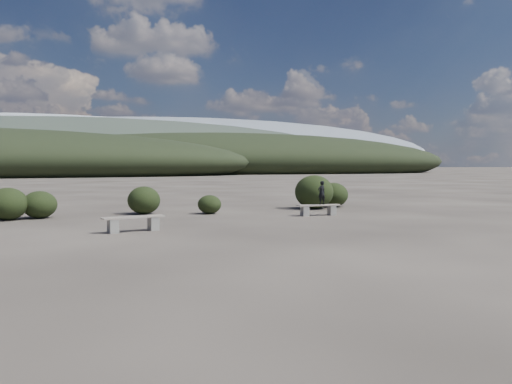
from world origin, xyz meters
name	(u,v)px	position (x,y,z in m)	size (l,w,h in m)	color
ground	(299,245)	(0.00, 0.00, 0.00)	(1200.00, 1200.00, 0.00)	#2F2924
bench_left	(134,222)	(-3.46, 3.84, 0.27)	(1.83, 0.74, 0.45)	slate
bench_right	(318,209)	(3.69, 6.22, 0.26)	(1.70, 0.42, 0.42)	slate
seated_person	(322,193)	(3.82, 6.21, 0.88)	(0.33, 0.22, 0.91)	black
shrub_a	(40,205)	(-6.26, 8.80, 0.50)	(1.21, 1.21, 0.99)	black
shrub_b	(144,200)	(-2.49, 9.11, 0.55)	(1.27, 1.27, 1.09)	black
shrub_c	(210,204)	(-0.04, 8.33, 0.37)	(0.93, 0.93, 0.75)	black
shrub_d	(314,192)	(4.89, 9.00, 0.75)	(1.70, 1.70, 1.49)	black
shrub_e	(334,195)	(6.22, 9.64, 0.56)	(1.34, 1.34, 1.12)	black
shrub_f	(8,204)	(-7.27, 8.50, 0.57)	(1.35, 1.35, 1.14)	black
mountain_ridges	(71,152)	(-7.48, 339.06, 10.84)	(500.00, 400.00, 56.00)	black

